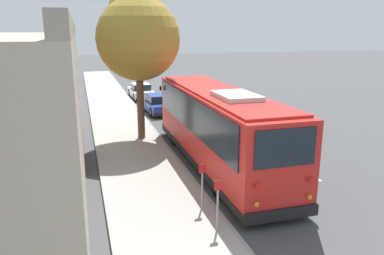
{
  "coord_description": "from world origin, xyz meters",
  "views": [
    {
      "loc": [
        -14.26,
        5.77,
        5.71
      ],
      "look_at": [
        1.98,
        0.92,
        1.3
      ],
      "focal_mm": 35.0,
      "sensor_mm": 36.0,
      "label": 1
    }
  ],
  "objects_px": {
    "street_tree": "(138,33)",
    "sign_post_far": "(202,186)",
    "parked_sedan_white": "(141,91)",
    "fire_hydrant": "(141,113)",
    "parked_sedan_blue": "(158,104)",
    "sign_post_near": "(218,205)",
    "shuttle_bus": "(217,124)"
  },
  "relations": [
    {
      "from": "street_tree",
      "to": "sign_post_near",
      "type": "xyz_separation_m",
      "value": [
        -10.21,
        -0.55,
        -4.65
      ]
    },
    {
      "from": "shuttle_bus",
      "to": "street_tree",
      "type": "xyz_separation_m",
      "value": [
        4.78,
        2.53,
        3.72
      ]
    },
    {
      "from": "shuttle_bus",
      "to": "parked_sedan_blue",
      "type": "distance_m",
      "value": 11.36
    },
    {
      "from": "parked_sedan_white",
      "to": "sign_post_far",
      "type": "xyz_separation_m",
      "value": [
        -21.61,
        1.47,
        0.33
      ]
    },
    {
      "from": "sign_post_far",
      "to": "street_tree",
      "type": "bearing_deg",
      "value": 3.57
    },
    {
      "from": "parked_sedan_blue",
      "to": "street_tree",
      "type": "height_order",
      "value": "street_tree"
    },
    {
      "from": "parked_sedan_blue",
      "to": "street_tree",
      "type": "distance_m",
      "value": 8.49
    },
    {
      "from": "parked_sedan_blue",
      "to": "fire_hydrant",
      "type": "relative_size",
      "value": 5.2
    },
    {
      "from": "street_tree",
      "to": "sign_post_near",
      "type": "relative_size",
      "value": 5.23
    },
    {
      "from": "parked_sedan_blue",
      "to": "sign_post_near",
      "type": "height_order",
      "value": "sign_post_near"
    },
    {
      "from": "parked_sedan_white",
      "to": "fire_hydrant",
      "type": "relative_size",
      "value": 5.22
    },
    {
      "from": "sign_post_near",
      "to": "shuttle_bus",
      "type": "bearing_deg",
      "value": -20.02
    },
    {
      "from": "sign_post_near",
      "to": "street_tree",
      "type": "bearing_deg",
      "value": 3.08
    },
    {
      "from": "shuttle_bus",
      "to": "sign_post_near",
      "type": "distance_m",
      "value": 5.86
    },
    {
      "from": "street_tree",
      "to": "fire_hydrant",
      "type": "bearing_deg",
      "value": -8.73
    },
    {
      "from": "shuttle_bus",
      "to": "parked_sedan_blue",
      "type": "xyz_separation_m",
      "value": [
        11.29,
        0.28,
        -1.25
      ]
    },
    {
      "from": "parked_sedan_blue",
      "to": "fire_hydrant",
      "type": "bearing_deg",
      "value": 141.75
    },
    {
      "from": "shuttle_bus",
      "to": "street_tree",
      "type": "height_order",
      "value": "street_tree"
    },
    {
      "from": "street_tree",
      "to": "sign_post_far",
      "type": "height_order",
      "value": "street_tree"
    },
    {
      "from": "parked_sedan_blue",
      "to": "parked_sedan_white",
      "type": "relative_size",
      "value": 0.99
    },
    {
      "from": "parked_sedan_white",
      "to": "sign_post_far",
      "type": "height_order",
      "value": "sign_post_far"
    },
    {
      "from": "shuttle_bus",
      "to": "parked_sedan_blue",
      "type": "bearing_deg",
      "value": 1.78
    },
    {
      "from": "parked_sedan_blue",
      "to": "fire_hydrant",
      "type": "height_order",
      "value": "parked_sedan_blue"
    },
    {
      "from": "parked_sedan_blue",
      "to": "sign_post_far",
      "type": "bearing_deg",
      "value": 170.3
    },
    {
      "from": "street_tree",
      "to": "sign_post_far",
      "type": "bearing_deg",
      "value": -176.43
    },
    {
      "from": "shuttle_bus",
      "to": "fire_hydrant",
      "type": "xyz_separation_m",
      "value": [
        8.99,
        1.88,
        -1.31
      ]
    },
    {
      "from": "sign_post_near",
      "to": "sign_post_far",
      "type": "height_order",
      "value": "sign_post_near"
    },
    {
      "from": "shuttle_bus",
      "to": "fire_hydrant",
      "type": "bearing_deg",
      "value": 12.2
    },
    {
      "from": "parked_sedan_blue",
      "to": "sign_post_near",
      "type": "distance_m",
      "value": 16.81
    },
    {
      "from": "shuttle_bus",
      "to": "street_tree",
      "type": "distance_m",
      "value": 6.56
    },
    {
      "from": "street_tree",
      "to": "fire_hydrant",
      "type": "xyz_separation_m",
      "value": [
        4.21,
        -0.65,
        -5.03
      ]
    },
    {
      "from": "parked_sedan_white",
      "to": "street_tree",
      "type": "height_order",
      "value": "street_tree"
    }
  ]
}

